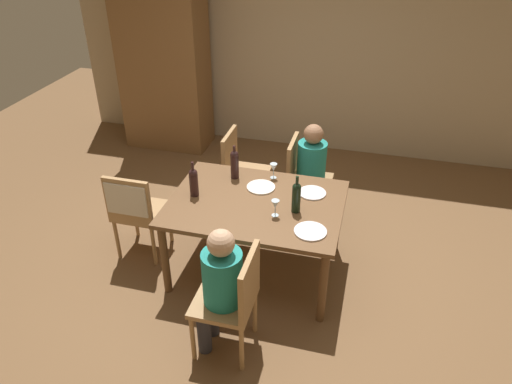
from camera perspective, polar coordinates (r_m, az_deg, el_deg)
ground_plane at (r=4.66m, az=0.00°, el=-8.93°), size 10.00×10.00×0.00m
rear_room_partition at (r=6.46m, az=6.54°, el=16.51°), size 6.40×0.12×2.70m
armoire_cabinet at (r=6.64m, az=-10.76°, el=14.32°), size 1.18×0.62×2.18m
dining_table at (r=4.26m, az=0.00°, el=-2.11°), size 1.51×1.12×0.75m
chair_near at (r=3.62m, az=-2.53°, el=-12.20°), size 0.44×0.44×0.92m
chair_far_right at (r=5.07m, az=5.48°, el=2.00°), size 0.44×0.44×0.92m
chair_left_end at (r=4.58m, az=-14.26°, el=-1.62°), size 0.44×0.46×0.92m
chair_far_left at (r=5.20m, az=-1.89°, el=2.96°), size 0.44×0.44×0.92m
person_woman_host at (r=3.57m, az=-4.33°, el=-10.59°), size 0.34×0.30×1.11m
person_man_bearded at (r=5.00m, az=6.82°, el=2.93°), size 0.34×0.30×1.11m
wine_bottle_tall_green at (r=4.02m, az=4.77°, el=-0.52°), size 0.07×0.07×0.34m
wine_bottle_dark_red at (r=4.26m, az=-7.35°, el=1.26°), size 0.08×0.08×0.33m
wine_bottle_short_olive at (r=4.50m, az=-2.54°, el=3.38°), size 0.08×0.08×0.33m
wine_glass_near_left at (r=4.51m, az=2.09°, el=2.86°), size 0.07×0.07×0.15m
wine_glass_centre at (r=3.98m, az=2.29°, el=-1.52°), size 0.07×0.07×0.15m
dinner_plate_host at (r=4.35m, az=6.64°, el=-0.10°), size 0.25×0.25×0.01m
dinner_plate_guest_left at (r=3.87m, az=6.42°, el=-4.62°), size 0.26×0.26×0.01m
dinner_plate_guest_right at (r=4.40m, az=0.59°, el=0.58°), size 0.26×0.26×0.01m
handbag at (r=5.32m, az=2.70°, el=-1.61°), size 0.16×0.29×0.22m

